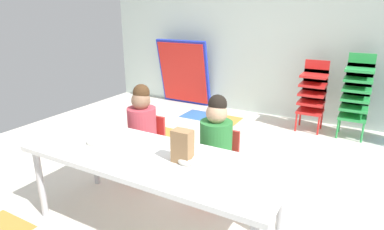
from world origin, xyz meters
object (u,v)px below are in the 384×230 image
object	(u,v)px
kid_chair_red_stack	(313,92)
paper_bag_brown	(182,146)
kid_chair_green_stack	(357,92)
paper_plate_center_table	(118,152)
donut_powdered_loose	(187,160)
craft_table	(151,162)
donut_powdered_on_plate	(94,141)
seated_child_near_camera	(143,124)
seated_child_middle_seat	(216,139)
folded_activity_table	(184,73)
paper_plate_near_edge	(94,144)

from	to	relation	value
kid_chair_red_stack	paper_bag_brown	distance (m)	2.74
kid_chair_green_stack	paper_plate_center_table	distance (m)	3.11
paper_bag_brown	donut_powdered_loose	xyz separation A→B (m)	(0.04, -0.00, -0.09)
craft_table	kid_chair_green_stack	distance (m)	2.96
donut_powdered_on_plate	donut_powdered_loose	world-z (taller)	donut_powdered_on_plate
craft_table	paper_plate_center_table	bearing A→B (deg)	-162.16
seated_child_near_camera	seated_child_middle_seat	xyz separation A→B (m)	(0.74, 0.00, 0.00)
paper_plate_center_table	folded_activity_table	bearing A→B (deg)	112.58
seated_child_middle_seat	folded_activity_table	size ratio (longest dim) A/B	0.84
seated_child_middle_seat	donut_powdered_on_plate	world-z (taller)	seated_child_middle_seat
folded_activity_table	paper_plate_near_edge	bearing A→B (deg)	-71.52
seated_child_middle_seat	folded_activity_table	xyz separation A→B (m)	(-1.71, 2.37, -0.02)
kid_chair_green_stack	folded_activity_table	xyz separation A→B (m)	(-2.60, 0.20, -0.04)
kid_chair_red_stack	donut_powdered_loose	bearing A→B (deg)	-97.00
craft_table	seated_child_middle_seat	world-z (taller)	seated_child_middle_seat
craft_table	paper_plate_near_edge	bearing A→B (deg)	-174.10
folded_activity_table	paper_bag_brown	world-z (taller)	folded_activity_table
craft_table	paper_bag_brown	xyz separation A→B (m)	(0.24, 0.03, 0.16)
kid_chair_green_stack	donut_powdered_loose	distance (m)	2.84
kid_chair_green_stack	donut_powdered_on_plate	size ratio (longest dim) A/B	9.58
craft_table	kid_chair_green_stack	xyz separation A→B (m)	(1.12, 2.74, 0.03)
paper_bag_brown	kid_chair_red_stack	bearing A→B (deg)	82.24
paper_plate_near_edge	donut_powdered_loose	xyz separation A→B (m)	(0.76, 0.08, 0.02)
kid_chair_red_stack	paper_plate_center_table	size ratio (longest dim) A/B	5.11
kid_chair_red_stack	seated_child_near_camera	bearing A→B (deg)	-117.32
donut_powdered_on_plate	donut_powdered_loose	size ratio (longest dim) A/B	0.85
paper_plate_center_table	seated_child_middle_seat	bearing A→B (deg)	54.55
kid_chair_green_stack	paper_bag_brown	world-z (taller)	kid_chair_green_stack
folded_activity_table	donut_powdered_loose	xyz separation A→B (m)	(1.76, -2.91, 0.08)
seated_child_middle_seat	kid_chair_red_stack	distance (m)	2.20
seated_child_near_camera	paper_bag_brown	world-z (taller)	seated_child_near_camera
paper_plate_center_table	donut_powdered_on_plate	xyz separation A→B (m)	(-0.25, 0.02, 0.02)
kid_chair_red_stack	donut_powdered_loose	distance (m)	2.73
paper_plate_near_edge	paper_plate_center_table	world-z (taller)	same
craft_table	paper_plate_center_table	size ratio (longest dim) A/B	10.30
seated_child_near_camera	paper_plate_center_table	world-z (taller)	seated_child_near_camera
folded_activity_table	craft_table	bearing A→B (deg)	-63.27
seated_child_near_camera	kid_chair_red_stack	world-z (taller)	seated_child_near_camera
kid_chair_green_stack	paper_bag_brown	bearing A→B (deg)	-107.92
paper_bag_brown	donut_powdered_on_plate	distance (m)	0.73
seated_child_middle_seat	folded_activity_table	world-z (taller)	folded_activity_table
seated_child_near_camera	kid_chair_green_stack	size ratio (longest dim) A/B	0.88
seated_child_middle_seat	paper_plate_near_edge	bearing A→B (deg)	-138.93
kid_chair_red_stack	paper_plate_near_edge	xyz separation A→B (m)	(-1.09, -2.79, 0.08)
craft_table	seated_child_near_camera	size ratio (longest dim) A/B	2.02
folded_activity_table	paper_bag_brown	xyz separation A→B (m)	(1.72, -2.91, 0.17)
seated_child_middle_seat	donut_powdered_loose	world-z (taller)	seated_child_middle_seat
paper_bag_brown	donut_powdered_on_plate	size ratio (longest dim) A/B	2.03
paper_plate_near_edge	paper_plate_center_table	bearing A→B (deg)	-5.29
donut_powdered_on_plate	craft_table	bearing A→B (deg)	5.90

